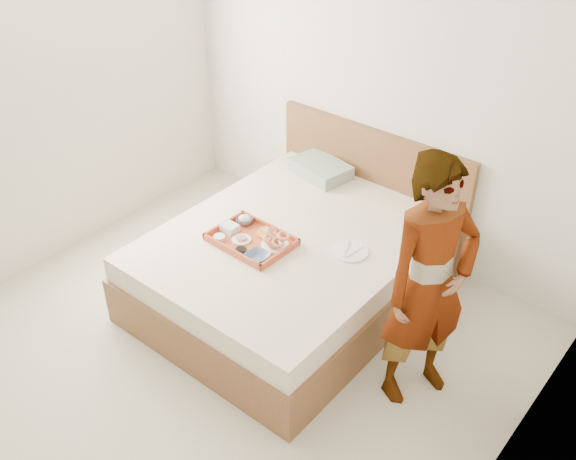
{
  "coord_description": "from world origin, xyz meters",
  "views": [
    {
      "loc": [
        2.29,
        -1.81,
        3.07
      ],
      "look_at": [
        0.06,
        0.9,
        0.65
      ],
      "focal_mm": 40.88,
      "sensor_mm": 36.0,
      "label": 1
    }
  ],
  "objects_px": {
    "dinner_plate": "(350,251)",
    "person": "(429,285)",
    "bed": "(292,266)",
    "tray": "(251,239)"
  },
  "relations": [
    {
      "from": "tray",
      "to": "person",
      "type": "xyz_separation_m",
      "value": [
        1.27,
        0.06,
        0.24
      ]
    },
    {
      "from": "bed",
      "to": "person",
      "type": "distance_m",
      "value": 1.24
    },
    {
      "from": "bed",
      "to": "tray",
      "type": "bearing_deg",
      "value": -124.1
    },
    {
      "from": "dinner_plate",
      "to": "person",
      "type": "distance_m",
      "value": 0.79
    },
    {
      "from": "dinner_plate",
      "to": "tray",
      "type": "bearing_deg",
      "value": -150.09
    },
    {
      "from": "person",
      "to": "bed",
      "type": "bearing_deg",
      "value": 105.83
    },
    {
      "from": "bed",
      "to": "dinner_plate",
      "type": "height_order",
      "value": "dinner_plate"
    },
    {
      "from": "bed",
      "to": "tray",
      "type": "distance_m",
      "value": 0.4
    },
    {
      "from": "bed",
      "to": "tray",
      "type": "height_order",
      "value": "tray"
    },
    {
      "from": "tray",
      "to": "dinner_plate",
      "type": "bearing_deg",
      "value": 31.64
    }
  ]
}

